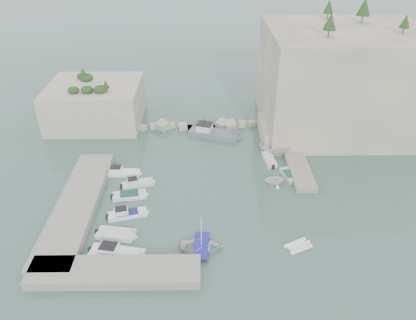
{
  "coord_description": "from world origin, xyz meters",
  "views": [
    {
      "loc": [
        -0.53,
        -42.75,
        32.75
      ],
      "look_at": [
        0.0,
        6.0,
        3.0
      ],
      "focal_mm": 35.0,
      "sensor_mm": 36.0,
      "label": 1
    }
  ],
  "objects_px": {
    "rowboat": "(201,249)",
    "tender_east_b": "(289,177)",
    "tender_east_a": "(274,183)",
    "motorboat_f": "(117,255)",
    "motorboat_c": "(130,197)",
    "tender_east_d": "(273,154)",
    "tender_east_c": "(269,161)",
    "motorboat_e": "(116,236)",
    "motorboat_d": "(128,216)",
    "motorboat_a": "(122,174)",
    "motorboat_b": "(138,185)",
    "inflatable_dinghy": "(298,247)",
    "work_boat": "(214,136)"
  },
  "relations": [
    {
      "from": "motorboat_b",
      "to": "tender_east_a",
      "type": "relative_size",
      "value": 1.43
    },
    {
      "from": "motorboat_b",
      "to": "motorboat_c",
      "type": "height_order",
      "value": "motorboat_b"
    },
    {
      "from": "rowboat",
      "to": "inflatable_dinghy",
      "type": "distance_m",
      "value": 11.06
    },
    {
      "from": "tender_east_a",
      "to": "motorboat_f",
      "type": "bearing_deg",
      "value": 118.05
    },
    {
      "from": "motorboat_a",
      "to": "motorboat_d",
      "type": "relative_size",
      "value": 1.08
    },
    {
      "from": "motorboat_e",
      "to": "rowboat",
      "type": "distance_m",
      "value": 10.4
    },
    {
      "from": "tender_east_a",
      "to": "tender_east_b",
      "type": "relative_size",
      "value": 0.8
    },
    {
      "from": "inflatable_dinghy",
      "to": "work_boat",
      "type": "xyz_separation_m",
      "value": [
        -8.97,
        27.35,
        0.0
      ]
    },
    {
      "from": "motorboat_f",
      "to": "tender_east_a",
      "type": "bearing_deg",
      "value": 45.36
    },
    {
      "from": "inflatable_dinghy",
      "to": "tender_east_d",
      "type": "distance_m",
      "value": 21.09
    },
    {
      "from": "motorboat_e",
      "to": "tender_east_a",
      "type": "relative_size",
      "value": 1.46
    },
    {
      "from": "tender_east_d",
      "to": "tender_east_a",
      "type": "bearing_deg",
      "value": -167.88
    },
    {
      "from": "tender_east_b",
      "to": "tender_east_c",
      "type": "relative_size",
      "value": 0.9
    },
    {
      "from": "motorboat_c",
      "to": "tender_east_d",
      "type": "relative_size",
      "value": 0.99
    },
    {
      "from": "rowboat",
      "to": "inflatable_dinghy",
      "type": "height_order",
      "value": "rowboat"
    },
    {
      "from": "motorboat_b",
      "to": "tender_east_a",
      "type": "xyz_separation_m",
      "value": [
        19.23,
        0.27,
        0.0
      ]
    },
    {
      "from": "motorboat_b",
      "to": "tender_east_b",
      "type": "bearing_deg",
      "value": -12.26
    },
    {
      "from": "motorboat_b",
      "to": "tender_east_c",
      "type": "height_order",
      "value": "motorboat_b"
    },
    {
      "from": "motorboat_d",
      "to": "inflatable_dinghy",
      "type": "relative_size",
      "value": 1.68
    },
    {
      "from": "motorboat_e",
      "to": "rowboat",
      "type": "xyz_separation_m",
      "value": [
        10.15,
        -2.27,
        0.0
      ]
    },
    {
      "from": "motorboat_b",
      "to": "rowboat",
      "type": "height_order",
      "value": "motorboat_b"
    },
    {
      "from": "motorboat_a",
      "to": "tender_east_d",
      "type": "distance_m",
      "value": 23.83
    },
    {
      "from": "tender_east_c",
      "to": "motorboat_f",
      "type": "bearing_deg",
      "value": 127.87
    },
    {
      "from": "rowboat",
      "to": "tender_east_d",
      "type": "relative_size",
      "value": 1.01
    },
    {
      "from": "motorboat_d",
      "to": "rowboat",
      "type": "bearing_deg",
      "value": -46.47
    },
    {
      "from": "motorboat_a",
      "to": "rowboat",
      "type": "distance_m",
      "value": 19.48
    },
    {
      "from": "motorboat_c",
      "to": "rowboat",
      "type": "relative_size",
      "value": 0.98
    },
    {
      "from": "motorboat_f",
      "to": "tender_east_d",
      "type": "height_order",
      "value": "tender_east_d"
    },
    {
      "from": "rowboat",
      "to": "tender_east_b",
      "type": "relative_size",
      "value": 1.16
    },
    {
      "from": "motorboat_f",
      "to": "tender_east_c",
      "type": "bearing_deg",
      "value": 55.36
    },
    {
      "from": "motorboat_d",
      "to": "tender_east_a",
      "type": "xyz_separation_m",
      "value": [
        19.62,
        6.98,
        0.0
      ]
    },
    {
      "from": "motorboat_a",
      "to": "tender_east_d",
      "type": "height_order",
      "value": "tender_east_d"
    },
    {
      "from": "tender_east_b",
      "to": "work_boat",
      "type": "bearing_deg",
      "value": 25.72
    },
    {
      "from": "motorboat_d",
      "to": "rowboat",
      "type": "xyz_separation_m",
      "value": [
        9.36,
        -5.98,
        0.0
      ]
    },
    {
      "from": "motorboat_e",
      "to": "inflatable_dinghy",
      "type": "bearing_deg",
      "value": 2.97
    },
    {
      "from": "tender_east_b",
      "to": "tender_east_c",
      "type": "xyz_separation_m",
      "value": [
        -2.22,
        4.41,
        0.0
      ]
    },
    {
      "from": "tender_east_a",
      "to": "work_boat",
      "type": "relative_size",
      "value": 0.36
    },
    {
      "from": "tender_east_a",
      "to": "tender_east_c",
      "type": "distance_m",
      "value": 6.08
    },
    {
      "from": "tender_east_a",
      "to": "motorboat_b",
      "type": "bearing_deg",
      "value": 83.65
    },
    {
      "from": "motorboat_a",
      "to": "tender_east_c",
      "type": "bearing_deg",
      "value": 9.75
    },
    {
      "from": "motorboat_d",
      "to": "work_boat",
      "type": "relative_size",
      "value": 0.56
    },
    {
      "from": "motorboat_d",
      "to": "rowboat",
      "type": "distance_m",
      "value": 11.11
    },
    {
      "from": "inflatable_dinghy",
      "to": "tender_east_b",
      "type": "relative_size",
      "value": 0.75
    },
    {
      "from": "motorboat_c",
      "to": "rowboat",
      "type": "height_order",
      "value": "rowboat"
    },
    {
      "from": "motorboat_a",
      "to": "work_boat",
      "type": "relative_size",
      "value": 0.61
    },
    {
      "from": "motorboat_b",
      "to": "motorboat_e",
      "type": "height_order",
      "value": "motorboat_b"
    },
    {
      "from": "motorboat_d",
      "to": "tender_east_b",
      "type": "distance_m",
      "value": 23.62
    },
    {
      "from": "motorboat_f",
      "to": "tender_east_b",
      "type": "height_order",
      "value": "motorboat_f"
    },
    {
      "from": "motorboat_b",
      "to": "tender_east_c",
      "type": "distance_m",
      "value": 20.38
    },
    {
      "from": "motorboat_b",
      "to": "tender_east_c",
      "type": "bearing_deg",
      "value": 0.76
    }
  ]
}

